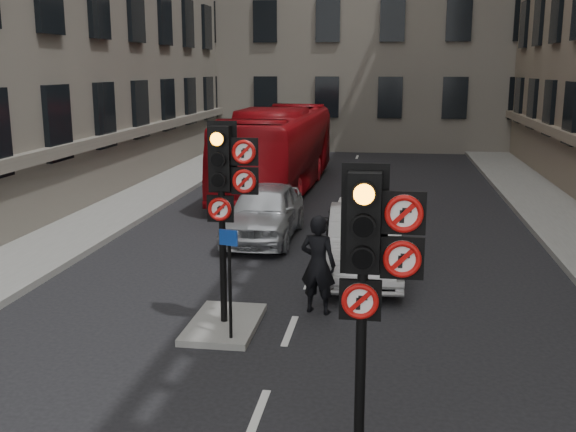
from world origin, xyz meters
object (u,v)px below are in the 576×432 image
(bus_red, at_px, (279,149))
(info_sign, at_px, (229,269))
(car_silver, at_px, (264,212))
(signal_near, at_px, (371,255))
(motorcyclist, at_px, (318,264))
(car_white, at_px, (364,242))
(signal_far, at_px, (226,180))
(motorcycle, at_px, (329,229))
(car_pink, at_px, (263,182))

(bus_red, relative_size, info_sign, 5.94)
(car_silver, bearing_deg, bus_red, 96.97)
(signal_near, bearing_deg, car_silver, 106.75)
(motorcyclist, bearing_deg, bus_red, -63.38)
(car_white, relative_size, motorcyclist, 2.36)
(signal_far, bearing_deg, motorcycle, 78.03)
(signal_far, distance_m, info_sign, 1.57)
(motorcyclist, distance_m, info_sign, 2.21)
(car_silver, distance_m, motorcycle, 1.89)
(signal_far, xyz_separation_m, car_pink, (-1.66, 12.13, -2.11))
(signal_near, relative_size, info_sign, 1.90)
(car_white, height_order, bus_red, bus_red)
(signal_near, bearing_deg, car_white, 92.51)
(info_sign, bearing_deg, car_pink, 114.48)
(signal_near, relative_size, car_silver, 0.80)
(bus_red, distance_m, info_sign, 14.84)
(info_sign, bearing_deg, car_white, 81.25)
(car_white, bearing_deg, car_pink, 112.09)
(motorcycle, relative_size, info_sign, 0.78)
(car_silver, bearing_deg, motorcycle, -14.09)
(signal_near, bearing_deg, info_sign, 126.26)
(motorcyclist, xyz_separation_m, info_sign, (-1.29, -1.75, 0.38))
(bus_red, bearing_deg, signal_near, -76.05)
(info_sign, bearing_deg, car_silver, 112.21)
(car_pink, relative_size, bus_red, 0.37)
(car_silver, xyz_separation_m, motorcycle, (1.81, -0.47, -0.31))
(signal_near, xyz_separation_m, car_pink, (-4.26, 16.13, -1.99))
(car_white, xyz_separation_m, motorcycle, (-1.00, 2.31, -0.30))
(car_white, bearing_deg, motorcyclist, -108.84)
(car_silver, relative_size, bus_red, 0.40)
(signal_near, bearing_deg, motorcyclist, 102.38)
(motorcycle, bearing_deg, signal_far, -102.66)
(car_silver, xyz_separation_m, bus_red, (-0.85, 7.57, 0.80))
(signal_near, distance_m, car_pink, 16.80)
(car_pink, xyz_separation_m, bus_red, (0.27, 1.88, 0.96))
(signal_far, relative_size, motorcyclist, 1.87)
(motorcycle, height_order, motorcyclist, motorcyclist)
(signal_far, height_order, car_silver, signal_far)
(car_pink, height_order, bus_red, bus_red)
(bus_red, distance_m, motorcycle, 8.54)
(signal_far, bearing_deg, bus_red, 95.68)
(car_silver, distance_m, bus_red, 7.66)
(car_pink, height_order, info_sign, info_sign)
(signal_far, bearing_deg, motorcyclist, 33.87)
(info_sign, bearing_deg, motorcyclist, 69.93)
(car_white, height_order, motorcyclist, motorcyclist)
(car_white, distance_m, bus_red, 11.00)
(signal_near, xyz_separation_m, motorcyclist, (-1.10, 5.01, -1.63))
(signal_near, distance_m, car_white, 7.89)
(signal_near, bearing_deg, car_pink, 104.80)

